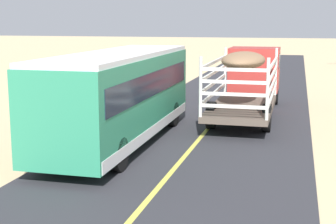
{
  "coord_description": "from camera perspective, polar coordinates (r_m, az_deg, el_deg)",
  "views": [
    {
      "loc": [
        3.39,
        -4.47,
        4.34
      ],
      "look_at": [
        0.0,
        8.68,
        1.85
      ],
      "focal_mm": 54.01,
      "sensor_mm": 36.0,
      "label": 1
    }
  ],
  "objects": [
    {
      "name": "bus",
      "position": [
        17.75,
        -5.44,
        1.95
      ],
      "size": [
        2.54,
        10.0,
        3.21
      ],
      "color": "#2D8C66",
      "rests_on": "road_surface"
    },
    {
      "name": "livestock_truck",
      "position": [
        24.41,
        9.27,
        4.27
      ],
      "size": [
        2.53,
        9.7,
        3.02
      ],
      "color": "#B2332D",
      "rests_on": "road_surface"
    },
    {
      "name": "boulder_near_shoulder",
      "position": [
        42.81,
        -12.57,
        5.01
      ],
      "size": [
        1.41,
        1.31,
        1.02
      ],
      "primitive_type": "ellipsoid",
      "color": "#756656",
      "rests_on": "ground"
    }
  ]
}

